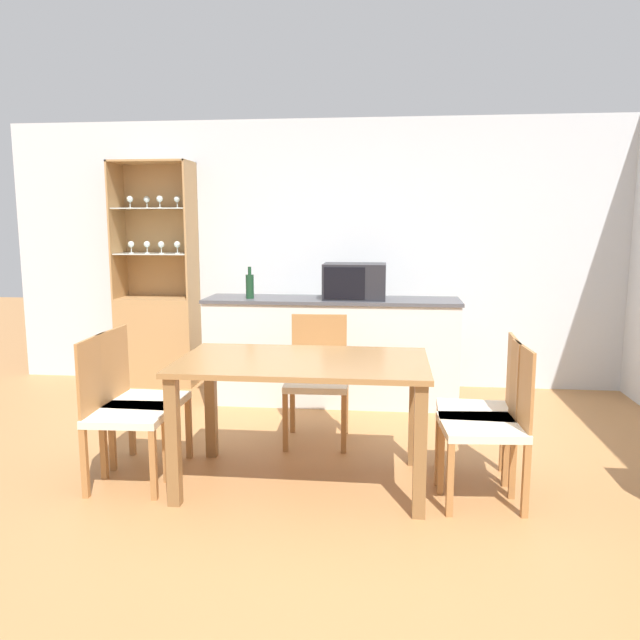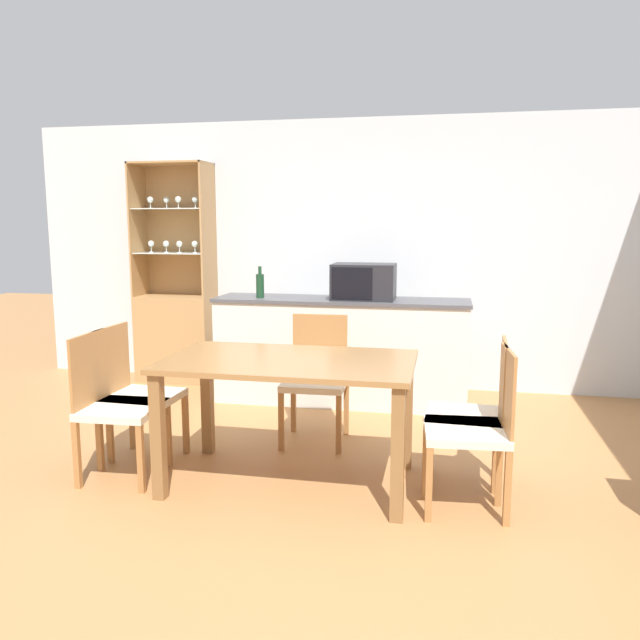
% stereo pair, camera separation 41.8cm
% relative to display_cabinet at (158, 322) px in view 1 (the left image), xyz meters
% --- Properties ---
extents(ground_plane, '(18.00, 18.00, 0.00)m').
position_rel_display_cabinet_xyz_m(ground_plane, '(1.90, -2.42, -0.61)').
color(ground_plane, '#B27A47').
extents(wall_back, '(6.80, 0.06, 2.55)m').
position_rel_display_cabinet_xyz_m(wall_back, '(1.90, 0.21, 0.66)').
color(wall_back, silver).
rests_on(wall_back, ground_plane).
extents(kitchen_counter, '(2.21, 0.53, 0.93)m').
position_rel_display_cabinet_xyz_m(kitchen_counter, '(1.75, -0.47, -0.15)').
color(kitchen_counter, silver).
rests_on(kitchen_counter, ground_plane).
extents(display_cabinet, '(0.75, 0.39, 2.15)m').
position_rel_display_cabinet_xyz_m(display_cabinet, '(0.00, 0.00, 0.00)').
color(display_cabinet, tan).
rests_on(display_cabinet, ground_plane).
extents(dining_table, '(1.48, 0.87, 0.78)m').
position_rel_display_cabinet_xyz_m(dining_table, '(1.74, -2.24, 0.05)').
color(dining_table, olive).
rests_on(dining_table, ground_plane).
extents(dining_chair_side_left_far, '(0.46, 0.46, 0.91)m').
position_rel_display_cabinet_xyz_m(dining_chair_side_left_far, '(0.66, -2.11, -0.15)').
color(dining_chair_side_left_far, beige).
rests_on(dining_chair_side_left_far, ground_plane).
extents(dining_chair_side_right_far, '(0.46, 0.46, 0.91)m').
position_rel_display_cabinet_xyz_m(dining_chair_side_right_far, '(2.83, -2.11, -0.15)').
color(dining_chair_side_right_far, beige).
rests_on(dining_chair_side_right_far, ground_plane).
extents(dining_chair_side_left_near, '(0.46, 0.46, 0.91)m').
position_rel_display_cabinet_xyz_m(dining_chair_side_left_near, '(0.66, -2.37, -0.15)').
color(dining_chair_side_left_near, beige).
rests_on(dining_chair_side_left_near, ground_plane).
extents(dining_chair_head_far, '(0.46, 0.46, 0.91)m').
position_rel_display_cabinet_xyz_m(dining_chair_head_far, '(1.74, -1.46, -0.15)').
color(dining_chair_head_far, beige).
rests_on(dining_chair_head_far, ground_plane).
extents(dining_chair_side_right_near, '(0.48, 0.48, 0.91)m').
position_rel_display_cabinet_xyz_m(dining_chair_side_right_near, '(2.83, -2.36, -0.15)').
color(dining_chair_side_right_near, beige).
rests_on(dining_chair_side_right_near, ground_plane).
extents(microwave, '(0.53, 0.36, 0.31)m').
position_rel_display_cabinet_xyz_m(microwave, '(1.95, -0.48, 0.47)').
color(microwave, '#232328').
rests_on(microwave, kitchen_counter).
extents(wine_bottle, '(0.07, 0.07, 0.28)m').
position_rel_display_cabinet_xyz_m(wine_bottle, '(1.05, -0.54, 0.43)').
color(wine_bottle, '#193D23').
rests_on(wine_bottle, kitchen_counter).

